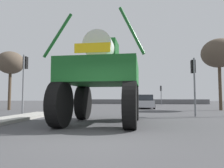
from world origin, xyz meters
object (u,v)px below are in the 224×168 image
at_px(oversize_sprayer, 102,78).
at_px(bare_tree_right, 219,54).
at_px(traffic_signal_far_left, 161,91).
at_px(sedan_ahead, 145,102).
at_px(bare_tree_left, 11,63).
at_px(traffic_signal_near_left, 25,71).
at_px(traffic_signal_near_right, 194,74).

xyz_separation_m(oversize_sprayer, bare_tree_right, (9.62, 10.97, 3.32)).
bearing_deg(traffic_signal_far_left, sedan_ahead, -106.79).
distance_m(oversize_sprayer, bare_tree_left, 14.28).
distance_m(oversize_sprayer, bare_tree_right, 14.96).
distance_m(traffic_signal_near_left, traffic_signal_far_left, 23.42).
height_order(traffic_signal_near_left, bare_tree_right, bare_tree_right).
bearing_deg(traffic_signal_far_left, bare_tree_left, -137.70).
relative_size(traffic_signal_far_left, bare_tree_right, 0.47).
height_order(oversize_sprayer, traffic_signal_near_left, oversize_sprayer).
relative_size(sedan_ahead, traffic_signal_far_left, 1.29).
bearing_deg(traffic_signal_near_right, bare_tree_left, 161.74).
distance_m(sedan_ahead, traffic_signal_near_left, 13.27).
height_order(sedan_ahead, bare_tree_right, bare_tree_right).
height_order(oversize_sprayer, traffic_signal_near_right, oversize_sprayer).
distance_m(traffic_signal_near_left, bare_tree_left, 6.97).
height_order(sedan_ahead, traffic_signal_far_left, traffic_signal_far_left).
xyz_separation_m(traffic_signal_far_left, bare_tree_right, (3.73, -13.31, 3.08)).
xyz_separation_m(sedan_ahead, traffic_signal_far_left, (3.16, 10.48, 1.62)).
relative_size(traffic_signal_near_left, traffic_signal_near_right, 1.12).
relative_size(sedan_ahead, traffic_signal_near_left, 0.99).
xyz_separation_m(traffic_signal_near_left, bare_tree_left, (-4.38, 5.21, 1.52)).
bearing_deg(traffic_signal_far_left, traffic_signal_near_right, -91.76).
bearing_deg(oversize_sprayer, bare_tree_right, -38.54).
bearing_deg(traffic_signal_far_left, bare_tree_right, -74.34).
relative_size(bare_tree_left, bare_tree_right, 0.83).
xyz_separation_m(sedan_ahead, traffic_signal_near_left, (-8.83, -9.63, 2.32)).
xyz_separation_m(traffic_signal_near_left, traffic_signal_near_right, (11.38, 0.01, -0.33)).
distance_m(traffic_signal_near_right, traffic_signal_far_left, 20.11).
relative_size(traffic_signal_near_left, traffic_signal_far_left, 1.29).
distance_m(sedan_ahead, traffic_signal_far_left, 11.06).
bearing_deg(traffic_signal_near_right, oversize_sprayer, -141.60).
relative_size(sedan_ahead, bare_tree_left, 0.72).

